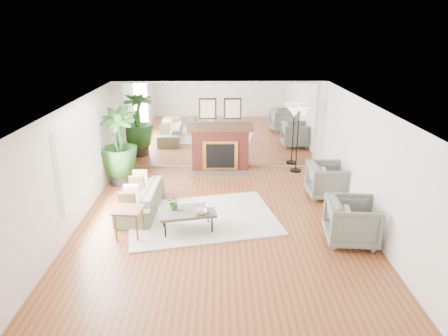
{
  "coord_description": "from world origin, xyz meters",
  "views": [
    {
      "loc": [
        -0.02,
        -7.65,
        3.97
      ],
      "look_at": [
        0.08,
        0.6,
        1.0
      ],
      "focal_mm": 32.0,
      "sensor_mm": 36.0,
      "label": 1
    }
  ],
  "objects_px": {
    "armchair_front": "(352,222)",
    "potted_ficus": "(119,144)",
    "sofa": "(141,199)",
    "fireplace": "(220,148)",
    "armchair_back": "(328,180)",
    "side_table": "(129,213)",
    "floor_lamp": "(299,118)",
    "coffee_table": "(187,212)"
  },
  "relations": [
    {
      "from": "fireplace",
      "to": "side_table",
      "type": "bearing_deg",
      "value": -114.99
    },
    {
      "from": "fireplace",
      "to": "side_table",
      "type": "relative_size",
      "value": 3.45
    },
    {
      "from": "armchair_front",
      "to": "floor_lamp",
      "type": "distance_m",
      "value": 4.15
    },
    {
      "from": "floor_lamp",
      "to": "armchair_front",
      "type": "bearing_deg",
      "value": -85.1
    },
    {
      "from": "armchair_back",
      "to": "side_table",
      "type": "xyz_separation_m",
      "value": [
        -4.4,
        -1.91,
        0.08
      ]
    },
    {
      "from": "fireplace",
      "to": "floor_lamp",
      "type": "height_order",
      "value": "fireplace"
    },
    {
      "from": "armchair_front",
      "to": "floor_lamp",
      "type": "relative_size",
      "value": 0.52
    },
    {
      "from": "sofa",
      "to": "fireplace",
      "type": "bearing_deg",
      "value": 147.7
    },
    {
      "from": "sofa",
      "to": "armchair_back",
      "type": "distance_m",
      "value": 4.46
    },
    {
      "from": "fireplace",
      "to": "potted_ficus",
      "type": "xyz_separation_m",
      "value": [
        -2.6,
        -1.07,
        0.42
      ]
    },
    {
      "from": "fireplace",
      "to": "coffee_table",
      "type": "xyz_separation_m",
      "value": [
        -0.68,
        -3.66,
        -0.25
      ]
    },
    {
      "from": "armchair_front",
      "to": "side_table",
      "type": "bearing_deg",
      "value": 92.13
    },
    {
      "from": "armchair_front",
      "to": "potted_ficus",
      "type": "relative_size",
      "value": 0.47
    },
    {
      "from": "sofa",
      "to": "potted_ficus",
      "type": "height_order",
      "value": "potted_ficus"
    },
    {
      "from": "coffee_table",
      "to": "potted_ficus",
      "type": "bearing_deg",
      "value": 126.6
    },
    {
      "from": "armchair_front",
      "to": "potted_ficus",
      "type": "xyz_separation_m",
      "value": [
        -5.1,
        3.07,
        0.65
      ]
    },
    {
      "from": "armchair_front",
      "to": "potted_ficus",
      "type": "distance_m",
      "value": 5.99
    },
    {
      "from": "armchair_back",
      "to": "armchair_front",
      "type": "distance_m",
      "value": 2.19
    },
    {
      "from": "coffee_table",
      "to": "armchair_front",
      "type": "relative_size",
      "value": 1.28
    },
    {
      "from": "armchair_back",
      "to": "floor_lamp",
      "type": "xyz_separation_m",
      "value": [
        -0.44,
        1.79,
        1.14
      ]
    },
    {
      "from": "fireplace",
      "to": "floor_lamp",
      "type": "relative_size",
      "value": 1.12
    },
    {
      "from": "sofa",
      "to": "potted_ficus",
      "type": "relative_size",
      "value": 0.97
    },
    {
      "from": "fireplace",
      "to": "armchair_back",
      "type": "relative_size",
      "value": 2.22
    },
    {
      "from": "fireplace",
      "to": "potted_ficus",
      "type": "relative_size",
      "value": 1.01
    },
    {
      "from": "fireplace",
      "to": "floor_lamp",
      "type": "distance_m",
      "value": 2.35
    },
    {
      "from": "fireplace",
      "to": "sofa",
      "type": "relative_size",
      "value": 1.05
    },
    {
      "from": "armchair_back",
      "to": "potted_ficus",
      "type": "height_order",
      "value": "potted_ficus"
    },
    {
      "from": "sofa",
      "to": "floor_lamp",
      "type": "relative_size",
      "value": 1.07
    },
    {
      "from": "fireplace",
      "to": "sofa",
      "type": "height_order",
      "value": "fireplace"
    },
    {
      "from": "sofa",
      "to": "side_table",
      "type": "bearing_deg",
      "value": 1.51
    },
    {
      "from": "coffee_table",
      "to": "armchair_front",
      "type": "xyz_separation_m",
      "value": [
        3.18,
        -0.48,
        0.02
      ]
    },
    {
      "from": "armchair_back",
      "to": "sofa",
      "type": "bearing_deg",
      "value": 99.78
    },
    {
      "from": "potted_ficus",
      "to": "fireplace",
      "type": "bearing_deg",
      "value": 22.33
    },
    {
      "from": "armchair_front",
      "to": "floor_lamp",
      "type": "height_order",
      "value": "floor_lamp"
    },
    {
      "from": "armchair_front",
      "to": "floor_lamp",
      "type": "bearing_deg",
      "value": 10.68
    },
    {
      "from": "coffee_table",
      "to": "fireplace",
      "type": "bearing_deg",
      "value": 79.49
    },
    {
      "from": "fireplace",
      "to": "coffee_table",
      "type": "bearing_deg",
      "value": -100.51
    },
    {
      "from": "side_table",
      "to": "armchair_back",
      "type": "bearing_deg",
      "value": 23.48
    },
    {
      "from": "fireplace",
      "to": "coffee_table",
      "type": "height_order",
      "value": "fireplace"
    },
    {
      "from": "sofa",
      "to": "side_table",
      "type": "distance_m",
      "value": 1.19
    },
    {
      "from": "fireplace",
      "to": "armchair_back",
      "type": "bearing_deg",
      "value": -36.88
    },
    {
      "from": "sofa",
      "to": "armchair_back",
      "type": "relative_size",
      "value": 2.12
    }
  ]
}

